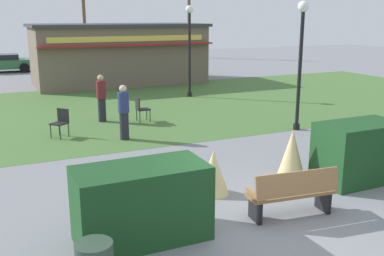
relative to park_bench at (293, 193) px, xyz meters
name	(u,v)px	position (x,y,z in m)	size (l,w,h in m)	color
ground_plane	(266,227)	(-0.69, -0.17, -0.48)	(80.00, 80.00, 0.00)	slate
lawn_patch	(107,109)	(-0.69, 11.35, -0.48)	(36.00, 12.00, 0.01)	#446B33
park_bench	(293,193)	(0.00, 0.00, 0.00)	(1.75, 0.71, 0.95)	olive
hedge_left	(142,203)	(-2.85, 0.36, 0.17)	(2.20, 1.10, 1.30)	#19421E
hedge_right	(359,152)	(2.55, 0.95, 0.20)	(1.92, 1.10, 1.37)	#19421E
ornamental_grass_behind_left	(292,155)	(1.20, 1.64, 0.12)	(0.68, 0.68, 1.20)	#D1BC7F
ornamental_grass_behind_right	(213,172)	(-0.83, 1.63, 0.00)	(0.68, 0.68, 0.96)	#D1BC7F
lamppost_mid	(301,50)	(4.27, 5.43, 2.14)	(0.36, 0.36, 4.17)	black
lamppost_far	(190,40)	(3.63, 12.69, 2.14)	(0.36, 0.36, 4.17)	black
food_kiosk	(118,54)	(1.85, 18.43, 1.17)	(9.42, 4.90, 3.28)	#6B5B4C
cafe_chair_west	(141,107)	(-0.11, 8.69, 0.05)	(0.45, 0.45, 0.89)	black
cafe_chair_center	(61,120)	(-3.03, 7.75, 0.05)	(0.62, 0.62, 0.89)	black
person_strolling	(101,98)	(-1.36, 9.31, 0.38)	(0.34, 0.34, 1.69)	#23232D
person_standing	(124,112)	(-1.31, 6.64, 0.38)	(0.34, 0.34, 1.69)	#23232D
parked_car_west_slot	(2,63)	(-3.96, 26.56, 0.16)	(4.25, 2.16, 1.20)	#2D6638
parked_car_center_slot	(76,60)	(0.93, 26.56, 0.16)	(4.33, 2.30, 1.20)	silver
tree_left_bg	(85,27)	(2.93, 32.62, 2.27)	(0.91, 0.96, 6.23)	brown
tree_right_bg	(189,21)	(11.98, 31.27, 2.77)	(0.91, 0.96, 7.23)	brown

